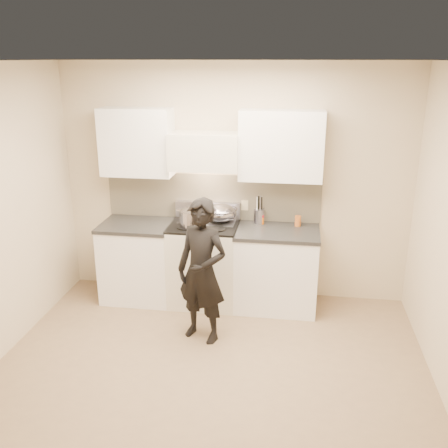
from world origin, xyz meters
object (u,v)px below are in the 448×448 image
object	(u,v)px
counter_right	(276,268)
utensil_crock	(259,215)
wok	(221,213)
stove	(204,263)
person	(202,271)

from	to	relation	value
counter_right	utensil_crock	size ratio (longest dim) A/B	2.91
counter_right	wok	bearing A→B (deg)	171.09
stove	counter_right	xyz separation A→B (m)	(0.83, 0.00, -0.01)
person	stove	bearing A→B (deg)	120.42
utensil_crock	counter_right	bearing A→B (deg)	-42.90
counter_right	person	bearing A→B (deg)	-130.90
utensil_crock	stove	bearing A→B (deg)	-160.98
utensil_crock	person	world-z (taller)	person
stove	utensil_crock	world-z (taller)	utensil_crock
wok	utensil_crock	bearing A→B (deg)	14.02
counter_right	person	distance (m)	1.10
stove	counter_right	world-z (taller)	stove
wok	person	xyz separation A→B (m)	(-0.05, -0.91, -0.33)
stove	person	size ratio (longest dim) A/B	0.65
stove	wok	size ratio (longest dim) A/B	2.07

